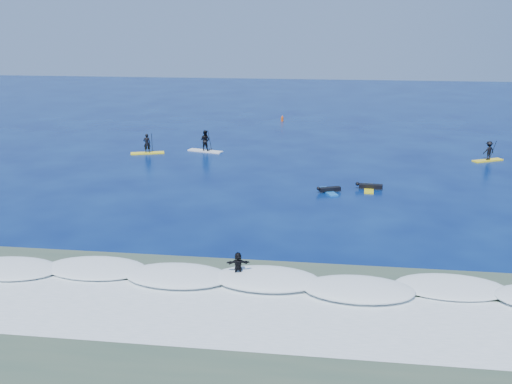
# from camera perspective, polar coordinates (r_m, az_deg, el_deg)

# --- Properties ---
(ground) EXTENTS (160.00, 160.00, 0.00)m
(ground) POSITION_cam_1_polar(r_m,az_deg,el_deg) (34.89, 1.24, -1.88)
(ground) COLOR #031045
(ground) RESTS_ON ground
(shallow_water) EXTENTS (90.00, 13.00, 0.01)m
(shallow_water) POSITION_cam_1_polar(r_m,az_deg,el_deg) (22.22, -2.80, -13.47)
(shallow_water) COLOR #374C3B
(shallow_water) RESTS_ON ground
(breaking_wave) EXTENTS (40.00, 6.00, 0.30)m
(breaking_wave) POSITION_cam_1_polar(r_m,az_deg,el_deg) (25.70, -1.21, -9.02)
(breaking_wave) COLOR white
(breaking_wave) RESTS_ON ground
(whitewater) EXTENTS (34.00, 5.00, 0.02)m
(whitewater) POSITION_cam_1_polar(r_m,az_deg,el_deg) (23.08, -2.35, -12.25)
(whitewater) COLOR silver
(whitewater) RESTS_ON ground
(sup_paddler_left) EXTENTS (2.94, 1.56, 2.01)m
(sup_paddler_left) POSITION_cam_1_polar(r_m,az_deg,el_deg) (50.54, -10.83, 4.49)
(sup_paddler_left) COLOR yellow
(sup_paddler_left) RESTS_ON ground
(sup_paddler_center) EXTENTS (3.26, 1.61, 2.22)m
(sup_paddler_center) POSITION_cam_1_polar(r_m,az_deg,el_deg) (50.57, -5.11, 4.97)
(sup_paddler_center) COLOR white
(sup_paddler_center) RESTS_ON ground
(sup_paddler_right) EXTENTS (2.71, 1.86, 1.90)m
(sup_paddler_right) POSITION_cam_1_polar(r_m,az_deg,el_deg) (50.74, 22.23, 3.71)
(sup_paddler_right) COLOR yellow
(sup_paddler_right) RESTS_ON ground
(prone_paddler_near) EXTENTS (1.86, 2.36, 0.49)m
(prone_paddler_near) POSITION_cam_1_polar(r_m,az_deg,el_deg) (39.97, 11.25, 0.50)
(prone_paddler_near) COLOR yellow
(prone_paddler_near) RESTS_ON ground
(prone_paddler_far) EXTENTS (1.65, 2.19, 0.45)m
(prone_paddler_far) POSITION_cam_1_polar(r_m,az_deg,el_deg) (38.85, 7.27, 0.19)
(prone_paddler_far) COLOR blue
(prone_paddler_far) RESTS_ON ground
(wave_surfer) EXTENTS (1.75, 0.76, 1.23)m
(wave_surfer) POSITION_cam_1_polar(r_m,az_deg,el_deg) (25.51, -1.80, -7.45)
(wave_surfer) COLOR white
(wave_surfer) RESTS_ON breaking_wave
(marker_buoy) EXTENTS (0.30, 0.30, 0.71)m
(marker_buoy) POSITION_cam_1_polar(r_m,az_deg,el_deg) (65.81, 2.64, 7.34)
(marker_buoy) COLOR #D04C12
(marker_buoy) RESTS_ON ground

